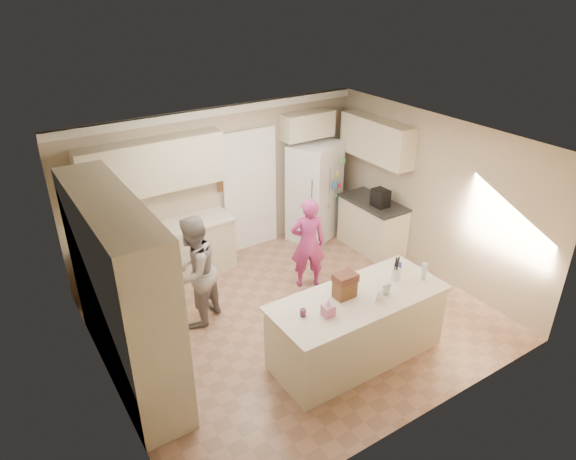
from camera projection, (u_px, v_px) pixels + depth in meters
floor at (295, 318)px, 7.45m from camera, size 5.20×4.60×0.02m
ceiling at (297, 144)px, 6.25m from camera, size 5.20×4.60×0.02m
wall_back at (219, 184)px, 8.58m from camera, size 5.20×0.02×2.60m
wall_front at (424, 330)px, 5.12m from camera, size 5.20×0.02×2.60m
wall_left at (97, 300)px, 5.59m from camera, size 0.02×4.60×2.60m
wall_right at (433, 196)px, 8.11m from camera, size 0.02×4.60×2.60m
crown_back at (216, 112)px, 7.98m from camera, size 5.20×0.08×0.12m
pantry_bank at (121, 292)px, 5.94m from camera, size 0.60×2.60×2.35m
back_base_cab at (166, 255)px, 8.18m from camera, size 2.20×0.60×0.88m
back_countertop at (163, 230)px, 7.96m from camera, size 2.24×0.63×0.04m
back_upper_cab at (152, 166)px, 7.61m from camera, size 2.20×0.35×0.80m
doorway_opening at (250, 192)px, 8.93m from camera, size 0.90×0.06×2.10m
doorway_casing at (251, 192)px, 8.91m from camera, size 1.02×0.03×2.22m
wall_frame_upper at (221, 171)px, 8.44m from camera, size 0.15×0.02×0.20m
wall_frame_lower at (222, 186)px, 8.57m from camera, size 0.15×0.02×0.20m
refrigerator at (314, 191)px, 9.34m from camera, size 1.11×1.01×1.80m
fridge_seam at (326, 198)px, 9.07m from camera, size 0.02×0.02×1.78m
fridge_dispenser at (317, 187)px, 8.85m from camera, size 0.22×0.03×0.35m
fridge_handle_l at (325, 191)px, 8.97m from camera, size 0.02×0.02×0.85m
fridge_handle_r at (329, 190)px, 9.02m from camera, size 0.02×0.02×0.85m
over_fridge_cab at (307, 125)px, 8.87m from camera, size 0.95×0.35×0.45m
right_base_cab at (372, 226)px, 9.10m from camera, size 0.60×1.20×0.88m
right_countertop at (374, 202)px, 8.89m from camera, size 0.63×1.24×0.04m
right_upper_cab at (376, 140)px, 8.63m from camera, size 0.35×1.50×0.70m
coffee_maker at (380, 198)px, 8.64m from camera, size 0.22×0.28×0.30m
island_base at (357, 328)px, 6.52m from camera, size 2.20×0.90×0.88m
island_top at (359, 298)px, 6.31m from camera, size 2.28×0.96×0.05m
utensil_crock at (396, 274)px, 6.61m from camera, size 0.13×0.13×0.15m
tissue_box at (328, 310)px, 5.92m from camera, size 0.13×0.13×0.14m
tissue_plume at (329, 303)px, 5.87m from camera, size 0.08×0.08×0.08m
dollhouse_body at (345, 289)px, 6.25m from camera, size 0.26×0.18×0.22m
dollhouse_roof at (345, 278)px, 6.17m from camera, size 0.28×0.20×0.10m
jam_jar at (303, 313)px, 5.93m from camera, size 0.07×0.07×0.09m
greeting_card_a at (380, 295)px, 6.18m from camera, size 0.12×0.06×0.16m
greeting_card_b at (386, 289)px, 6.29m from camera, size 0.12×0.05×0.16m
water_bottle at (424, 271)px, 6.59m from camera, size 0.07×0.07×0.24m
shaker_salt at (396, 267)px, 6.84m from camera, size 0.05×0.05×0.09m
shaker_pepper at (400, 265)px, 6.87m from camera, size 0.05×0.05×0.09m
teen_boy at (194, 272)px, 7.00m from camera, size 1.00×0.95×1.64m
teen_girl at (308, 243)px, 7.89m from camera, size 0.64×0.55×1.49m
fridge_magnets at (326, 198)px, 9.07m from camera, size 0.76×0.02×1.44m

